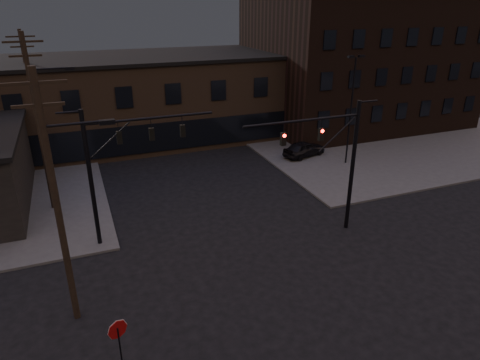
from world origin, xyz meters
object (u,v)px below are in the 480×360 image
at_px(traffic_signal_near, 337,155).
at_px(parked_car_lot_a, 304,149).
at_px(stop_sign, 118,335).
at_px(parked_car_lot_b, 327,122).
at_px(car_crossing, 220,130).
at_px(traffic_signal_far, 113,161).

bearing_deg(traffic_signal_near, parked_car_lot_a, 67.55).
height_order(stop_sign, parked_car_lot_b, stop_sign).
distance_m(traffic_signal_near, parked_car_lot_b, 23.12).
relative_size(parked_car_lot_a, car_crossing, 0.96).
height_order(parked_car_lot_b, car_crossing, parked_car_lot_b).
bearing_deg(traffic_signal_far, car_crossing, 55.33).
distance_m(traffic_signal_far, stop_sign, 10.55).
bearing_deg(car_crossing, traffic_signal_near, -101.92).
relative_size(stop_sign, parked_car_lot_b, 0.51).
xyz_separation_m(stop_sign, parked_car_lot_a, (18.43, 18.77, -0.99)).
relative_size(parked_car_lot_a, parked_car_lot_b, 0.84).
xyz_separation_m(traffic_signal_far, stop_sign, (-1.28, -9.99, -3.17)).
relative_size(stop_sign, parked_car_lot_a, 0.60).
distance_m(traffic_signal_far, car_crossing, 21.91).
distance_m(traffic_signal_near, traffic_signal_far, 12.57).
distance_m(traffic_signal_far, parked_car_lot_a, 19.72).
distance_m(traffic_signal_far, parked_car_lot_b, 29.12).
bearing_deg(car_crossing, stop_sign, -127.55).
xyz_separation_m(traffic_signal_near, car_crossing, (0.14, 21.16, -4.23)).
bearing_deg(traffic_signal_far, parked_car_lot_b, 33.34).
bearing_deg(car_crossing, parked_car_lot_a, -72.47).
xyz_separation_m(traffic_signal_near, traffic_signal_far, (-12.07, 3.50, 0.08)).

